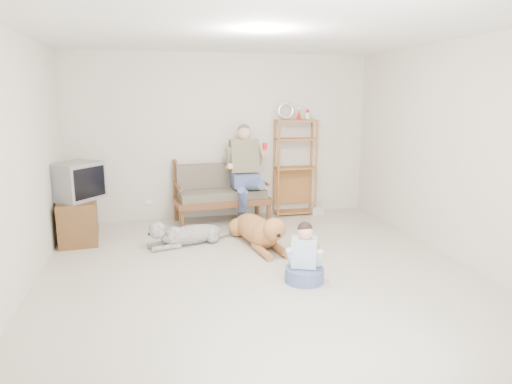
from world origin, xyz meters
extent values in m
plane|color=beige|center=(0.00, 0.00, 0.00)|extent=(5.50, 5.50, 0.00)
plane|color=white|center=(0.00, 0.00, 2.70)|extent=(5.50, 5.50, 0.00)
plane|color=beige|center=(0.00, 2.75, 1.35)|extent=(5.00, 0.00, 5.00)
plane|color=beige|center=(0.00, -2.75, 1.35)|extent=(5.00, 0.00, 5.00)
plane|color=beige|center=(-2.50, 0.00, 1.35)|extent=(0.00, 5.50, 5.50)
plane|color=beige|center=(2.50, 0.00, 1.35)|extent=(0.00, 5.50, 5.50)
cube|color=brown|center=(-0.09, 2.37, 0.35)|extent=(1.56, 0.83, 0.10)
cube|color=#6A6151|center=(-0.09, 2.37, 0.47)|extent=(1.43, 0.72, 0.13)
cube|color=#6A6151|center=(-0.09, 2.61, 0.70)|extent=(1.39, 0.25, 0.45)
cylinder|color=brown|center=(-0.09, 2.67, 0.90)|extent=(1.40, 0.18, 0.05)
cylinder|color=brown|center=(-0.79, 2.07, 0.15)|extent=(0.07, 0.07, 0.30)
cylinder|color=brown|center=(-0.79, 2.67, 0.47)|extent=(0.07, 0.07, 0.95)
cylinder|color=brown|center=(0.61, 2.07, 0.15)|extent=(0.07, 0.07, 0.30)
cylinder|color=brown|center=(0.61, 2.67, 0.47)|extent=(0.07, 0.07, 0.95)
cube|color=#516195|center=(0.30, 2.34, 0.68)|extent=(0.43, 0.41, 0.22)
cube|color=#777153|center=(0.30, 2.45, 1.05)|extent=(0.45, 0.31, 0.57)
sphere|color=tan|center=(0.30, 2.41, 1.43)|extent=(0.23, 0.23, 0.23)
sphere|color=#58544E|center=(0.30, 2.44, 1.47)|extent=(0.20, 0.20, 0.20)
cylinder|color=red|center=(0.59, 2.21, 1.24)|extent=(0.08, 0.08, 0.10)
cube|color=#9E6431|center=(1.21, 2.55, 1.61)|extent=(0.68, 0.28, 0.03)
torus|color=silver|center=(1.03, 2.55, 1.78)|extent=(0.29, 0.05, 0.29)
cone|color=red|center=(1.26, 2.55, 1.71)|extent=(0.09, 0.09, 0.14)
cylinder|color=#9E6431|center=(0.88, 2.42, 0.81)|extent=(0.04, 0.04, 1.63)
cylinder|color=#9E6431|center=(0.88, 2.68, 0.81)|extent=(0.04, 0.04, 1.63)
cylinder|color=#9E6431|center=(1.54, 2.42, 0.81)|extent=(0.04, 0.04, 1.63)
cylinder|color=#9E6431|center=(1.54, 2.68, 0.81)|extent=(0.04, 0.04, 1.63)
cube|color=silver|center=(1.60, 2.45, 0.07)|extent=(0.22, 0.17, 0.14)
cube|color=brown|center=(-2.22, 1.85, 0.30)|extent=(0.58, 0.94, 0.60)
cube|color=brown|center=(-2.46, 1.63, 0.30)|extent=(0.06, 0.40, 0.50)
cube|color=brown|center=(-2.46, 2.07, 0.30)|extent=(0.06, 0.40, 0.50)
cube|color=slate|center=(-2.20, 1.82, 0.86)|extent=(0.78, 0.80, 0.52)
cube|color=black|center=(-2.01, 1.66, 0.86)|extent=(0.35, 0.42, 0.42)
cube|color=white|center=(-1.25, 2.73, 0.30)|extent=(0.12, 0.02, 0.08)
ellipsoid|color=#B7773F|center=(0.21, 1.19, 0.18)|extent=(0.59, 1.21, 0.37)
sphere|color=#B7773F|center=(0.26, 0.85, 0.21)|extent=(0.37, 0.37, 0.37)
sphere|color=#B7773F|center=(0.31, 0.56, 0.37)|extent=(0.29, 0.29, 0.29)
ellipsoid|color=#B7773F|center=(0.33, 0.43, 0.34)|extent=(0.16, 0.22, 0.11)
cylinder|color=#B7773F|center=(0.12, 1.77, 0.07)|extent=(0.28, 0.44, 0.06)
ellipsoid|color=#B7773F|center=(0.20, 0.57, 0.37)|extent=(0.08, 0.10, 0.14)
ellipsoid|color=#B7773F|center=(0.40, 0.61, 0.37)|extent=(0.08, 0.10, 0.14)
ellipsoid|color=silver|center=(-0.67, 1.32, 0.13)|extent=(0.94, 0.54, 0.27)
sphere|color=silver|center=(-0.93, 1.24, 0.15)|extent=(0.27, 0.27, 0.27)
sphere|color=silver|center=(-1.14, 1.18, 0.27)|extent=(0.23, 0.23, 0.23)
ellipsoid|color=silver|center=(-1.24, 1.15, 0.24)|extent=(0.19, 0.14, 0.09)
cylinder|color=silver|center=(-0.25, 1.44, 0.05)|extent=(0.31, 0.24, 0.04)
ellipsoid|color=silver|center=(-1.14, 1.26, 0.27)|extent=(0.08, 0.07, 0.11)
ellipsoid|color=silver|center=(-1.10, 1.11, 0.27)|extent=(0.08, 0.07, 0.11)
ellipsoid|color=white|center=(0.77, 0.66, 0.08)|extent=(0.23, 0.44, 0.17)
sphere|color=white|center=(0.78, 0.54, 0.09)|extent=(0.17, 0.17, 0.17)
sphere|color=tan|center=(0.79, 0.43, 0.17)|extent=(0.15, 0.15, 0.15)
ellipsoid|color=tan|center=(0.80, 0.37, 0.15)|extent=(0.08, 0.11, 0.06)
cylinder|color=white|center=(0.75, 0.87, 0.03)|extent=(0.10, 0.16, 0.03)
cone|color=tan|center=(0.74, 0.44, 0.21)|extent=(0.05, 0.05, 0.05)
cone|color=tan|center=(0.84, 0.45, 0.21)|extent=(0.05, 0.05, 0.05)
torus|color=red|center=(0.79, 0.45, 0.15)|extent=(0.14, 0.14, 0.02)
cylinder|color=#516195|center=(0.43, -0.28, 0.08)|extent=(0.43, 0.43, 0.16)
cube|color=silver|center=(0.43, -0.26, 0.33)|extent=(0.32, 0.27, 0.33)
sphere|color=tan|center=(0.43, -0.28, 0.57)|extent=(0.18, 0.18, 0.18)
sphere|color=black|center=(0.43, -0.27, 0.60)|extent=(0.17, 0.17, 0.17)
camera|label=1|loc=(-1.16, -4.79, 2.03)|focal=32.00mm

